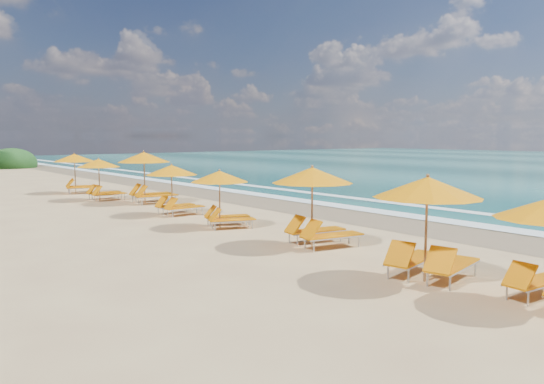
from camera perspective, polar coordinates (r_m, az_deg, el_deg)
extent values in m
plane|color=tan|center=(20.61, 0.00, -3.32)|extent=(160.00, 160.00, 0.00)
cube|color=olive|center=(23.32, 7.64, -2.26)|extent=(4.00, 160.00, 0.01)
cube|color=white|center=(24.42, 10.05, -1.86)|extent=(1.20, 160.00, 0.01)
cube|color=white|center=(26.75, 14.25, -1.28)|extent=(0.80, 160.00, 0.01)
cylinder|color=olive|center=(12.63, 16.41, -4.03)|extent=(0.06, 0.06, 2.41)
cone|color=orange|center=(12.49, 16.54, 0.50)|extent=(2.91, 2.91, 0.48)
sphere|color=olive|center=(12.47, 16.58, 1.73)|extent=(0.09, 0.09, 0.09)
cylinder|color=olive|center=(16.01, 4.37, -1.72)|extent=(0.06, 0.06, 2.40)
cone|color=orange|center=(15.90, 4.40, 1.83)|extent=(2.93, 2.93, 0.48)
sphere|color=olive|center=(15.89, 4.41, 2.80)|extent=(0.09, 0.09, 0.09)
cylinder|color=olive|center=(19.43, -5.71, -0.84)|extent=(0.05, 0.05, 2.08)
cone|color=orange|center=(19.34, -5.74, 1.70)|extent=(2.76, 2.76, 0.42)
sphere|color=olive|center=(19.32, -5.74, 2.38)|extent=(0.07, 0.07, 0.07)
cylinder|color=olive|center=(22.75, -10.83, 0.16)|extent=(0.05, 0.05, 2.12)
cone|color=orange|center=(22.68, -10.88, 2.37)|extent=(2.19, 2.19, 0.43)
sphere|color=olive|center=(22.67, -10.89, 2.97)|extent=(0.08, 0.08, 0.08)
cylinder|color=olive|center=(27.06, -13.70, 1.47)|extent=(0.06, 0.06, 2.54)
cone|color=orange|center=(27.00, -13.75, 3.70)|extent=(2.96, 2.96, 0.51)
sphere|color=olive|center=(26.99, -13.77, 4.30)|extent=(0.09, 0.09, 0.09)
cylinder|color=olive|center=(29.04, -18.28, 1.25)|extent=(0.05, 0.05, 2.15)
cone|color=orange|center=(28.98, -18.34, 3.01)|extent=(2.26, 2.26, 0.43)
sphere|color=olive|center=(28.97, -18.35, 3.48)|extent=(0.08, 0.08, 0.08)
cylinder|color=olive|center=(33.11, -20.63, 1.86)|extent=(0.06, 0.06, 2.30)
cone|color=orange|center=(33.06, -20.70, 3.51)|extent=(2.89, 2.89, 0.46)
sphere|color=olive|center=(33.05, -20.71, 3.95)|extent=(0.08, 0.08, 0.08)
ellipsoid|color=#163D14|center=(62.37, -26.41, 2.81)|extent=(5.00, 5.00, 3.25)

